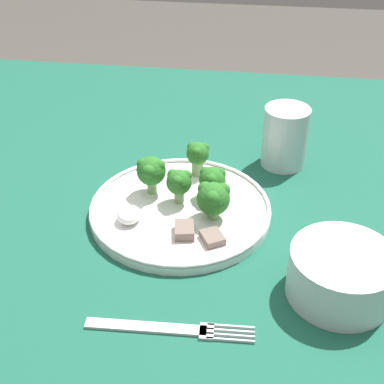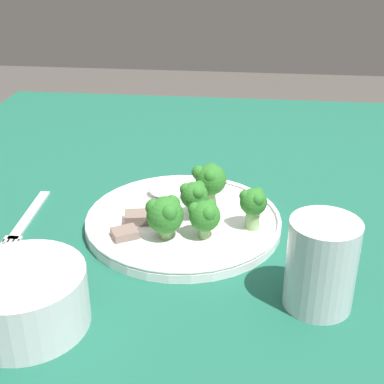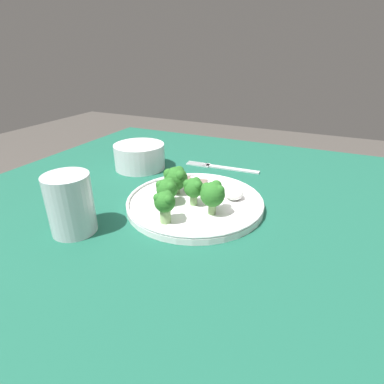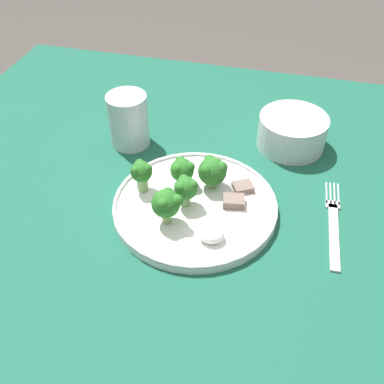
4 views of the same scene
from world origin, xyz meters
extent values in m
cube|color=#195642|center=(0.00, 0.00, 0.76)|extent=(1.09, 1.16, 0.03)
cylinder|color=brown|center=(0.49, -0.52, 0.37)|extent=(0.06, 0.06, 0.75)
cylinder|color=white|center=(0.03, 0.06, 0.78)|extent=(0.28, 0.28, 0.01)
torus|color=white|center=(0.03, 0.06, 0.79)|extent=(0.28, 0.28, 0.01)
cube|color=silver|center=(0.26, 0.05, 0.78)|extent=(0.02, 0.15, 0.00)
cube|color=silver|center=(0.26, 0.12, 0.78)|extent=(0.02, 0.02, 0.00)
cube|color=silver|center=(0.26, 0.15, 0.78)|extent=(0.01, 0.06, 0.00)
cube|color=silver|center=(0.25, 0.15, 0.78)|extent=(0.01, 0.06, 0.00)
cube|color=silver|center=(0.25, 0.15, 0.78)|extent=(0.01, 0.06, 0.00)
cylinder|color=silver|center=(0.17, 0.28, 0.81)|extent=(0.13, 0.13, 0.06)
cylinder|color=white|center=(0.17, 0.28, 0.80)|extent=(0.11, 0.11, 0.05)
cylinder|color=silver|center=(-0.14, 0.21, 0.83)|extent=(0.08, 0.08, 0.11)
cylinder|color=silver|center=(-0.14, 0.21, 0.81)|extent=(0.07, 0.07, 0.06)
cylinder|color=#7FA866|center=(0.00, 0.10, 0.80)|extent=(0.02, 0.02, 0.02)
sphere|color=#286B23|center=(0.00, 0.10, 0.82)|extent=(0.04, 0.04, 0.04)
sphere|color=#286B23|center=(0.01, 0.10, 0.83)|extent=(0.02, 0.02, 0.02)
sphere|color=#286B23|center=(-0.01, 0.11, 0.83)|extent=(0.02, 0.02, 0.02)
sphere|color=#286B23|center=(-0.01, 0.09, 0.83)|extent=(0.02, 0.02, 0.02)
cylinder|color=#7FA866|center=(0.02, 0.05, 0.80)|extent=(0.01, 0.01, 0.02)
sphere|color=#286B23|center=(0.02, 0.05, 0.83)|extent=(0.04, 0.04, 0.04)
sphere|color=#286B23|center=(0.03, 0.05, 0.83)|extent=(0.02, 0.02, 0.02)
sphere|color=#286B23|center=(0.01, 0.06, 0.83)|extent=(0.02, 0.02, 0.02)
sphere|color=#286B23|center=(0.01, 0.04, 0.83)|extent=(0.02, 0.02, 0.02)
cylinder|color=#7FA866|center=(-0.06, 0.07, 0.80)|extent=(0.02, 0.02, 0.03)
sphere|color=#286B23|center=(-0.06, 0.07, 0.83)|extent=(0.04, 0.04, 0.04)
sphere|color=#286B23|center=(-0.05, 0.07, 0.84)|extent=(0.02, 0.02, 0.02)
sphere|color=#286B23|center=(-0.07, 0.08, 0.84)|extent=(0.02, 0.02, 0.02)
sphere|color=#286B23|center=(-0.07, 0.06, 0.84)|extent=(0.02, 0.02, 0.02)
cylinder|color=#7FA866|center=(0.05, 0.11, 0.80)|extent=(0.02, 0.02, 0.02)
sphere|color=#286B23|center=(0.05, 0.11, 0.82)|extent=(0.05, 0.05, 0.05)
sphere|color=#286B23|center=(0.07, 0.11, 0.83)|extent=(0.02, 0.02, 0.02)
sphere|color=#286B23|center=(0.04, 0.12, 0.83)|extent=(0.02, 0.02, 0.02)
sphere|color=#286B23|center=(0.04, 0.10, 0.83)|extent=(0.02, 0.02, 0.02)
cylinder|color=#7FA866|center=(0.00, 0.01, 0.80)|extent=(0.01, 0.01, 0.02)
sphere|color=#286B23|center=(0.00, 0.01, 0.83)|extent=(0.05, 0.05, 0.05)
sphere|color=#286B23|center=(0.02, 0.01, 0.84)|extent=(0.02, 0.02, 0.02)
sphere|color=#286B23|center=(0.00, 0.02, 0.84)|extent=(0.02, 0.02, 0.02)
sphere|color=#286B23|center=(0.00, -0.01, 0.84)|extent=(0.02, 0.02, 0.02)
cube|color=#756056|center=(0.10, 0.07, 0.80)|extent=(0.04, 0.03, 0.01)
cube|color=#756056|center=(0.11, 0.11, 0.79)|extent=(0.04, 0.04, 0.01)
ellipsoid|color=white|center=(0.08, -0.01, 0.80)|extent=(0.04, 0.04, 0.02)
camera|label=1|loc=(0.68, 0.17, 1.27)|focal=50.00mm
camera|label=2|loc=(-0.05, 0.71, 1.16)|focal=50.00mm
camera|label=3|loc=(-0.46, -0.16, 1.07)|focal=28.00mm
camera|label=4|loc=(0.16, -0.47, 1.31)|focal=42.00mm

